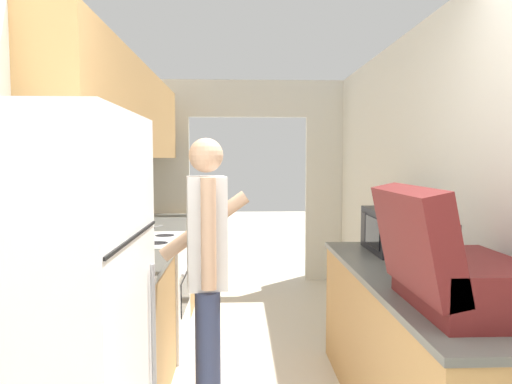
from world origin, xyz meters
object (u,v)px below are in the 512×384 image
Objects in this scene: suitcase at (448,268)px; person at (207,276)px; microwave at (395,231)px; refrigerator at (51,333)px; range_oven at (147,292)px; knife at (151,228)px.

person is at bearing 151.62° from suitcase.
microwave is (1.27, 0.62, 0.15)m from person.
refrigerator is at bearing -143.52° from microwave.
refrigerator is at bearing 134.25° from person.
suitcase is at bearing -46.96° from range_oven.
person is at bearing -64.12° from range_oven.
refrigerator is at bearing -89.34° from range_oven.
range_oven is 0.71m from knife.
microwave is (0.19, 1.21, -0.03)m from suitcase.
person is (0.56, 0.73, 0.03)m from refrigerator.
knife is (-0.64, 1.75, 0.01)m from person.
range_oven is 2.52m from suitcase.
range_oven is at bearing 90.66° from refrigerator.
microwave is (1.83, 1.35, 0.18)m from refrigerator.
suitcase is at bearing -98.74° from microwave.
microwave is at bearing 81.26° from suitcase.
refrigerator reaches higher than microwave.
microwave is at bearing 2.33° from knife.
knife is (-1.91, 1.13, -0.14)m from microwave.
range_oven is at bearing 17.56° from person.
suitcase reaches higher than microwave.
person is at bearing 52.57° from refrigerator.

